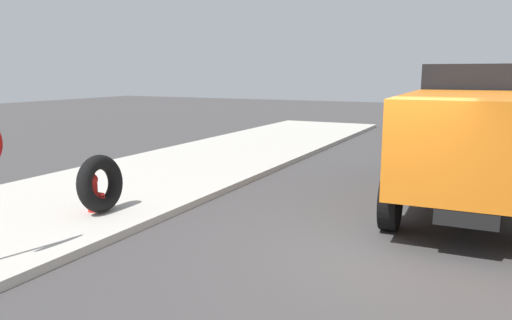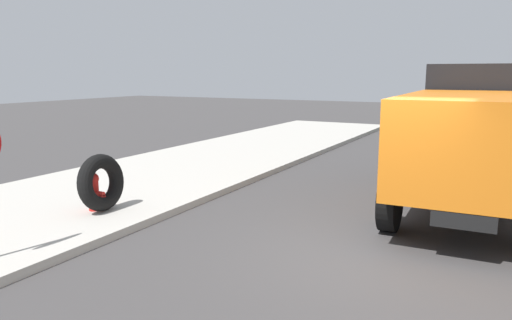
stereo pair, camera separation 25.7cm
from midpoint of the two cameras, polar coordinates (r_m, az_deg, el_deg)
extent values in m
plane|color=#423F3F|center=(7.81, 12.90, -10.89)|extent=(80.00, 80.00, 0.00)
cube|color=#BCB7AD|center=(11.14, -21.70, -4.57)|extent=(36.00, 5.00, 0.15)
cylinder|color=red|center=(9.83, -19.50, -4.17)|extent=(0.20, 0.20, 0.57)
sphere|color=red|center=(9.75, -19.62, -2.21)|extent=(0.23, 0.23, 0.23)
cylinder|color=red|center=(9.68, -18.76, -3.92)|extent=(0.09, 0.16, 0.09)
cylinder|color=red|center=(9.94, -20.26, -3.65)|extent=(0.09, 0.16, 0.09)
cylinder|color=red|center=(9.70, -18.74, -4.31)|extent=(0.11, 0.16, 0.11)
torus|color=black|center=(9.67, -18.69, -2.66)|extent=(1.12, 0.42, 1.13)
cube|color=orange|center=(9.82, 23.63, 2.46)|extent=(4.88, 2.65, 1.60)
cube|color=black|center=(13.38, 24.09, 5.58)|extent=(2.08, 2.56, 2.20)
cube|color=black|center=(11.05, 23.42, -1.63)|extent=(7.02, 1.12, 0.24)
cylinder|color=black|center=(13.41, 18.32, 0.13)|extent=(1.11, 0.33, 1.10)
cylinder|color=black|center=(8.94, 14.92, -4.57)|extent=(1.11, 0.33, 1.10)
cube|color=#237033|center=(25.49, 25.86, 6.57)|extent=(4.82, 2.55, 1.60)
cube|color=black|center=(21.88, 25.86, 6.92)|extent=(2.02, 2.52, 2.20)
cube|color=black|center=(24.45, 25.68, 4.28)|extent=(7.01, 0.97, 0.24)
cylinder|color=black|center=(22.21, 22.37, 3.71)|extent=(1.10, 0.31, 1.10)
cylinder|color=black|center=(26.79, 23.03, 4.65)|extent=(1.10, 0.31, 1.10)
camera|label=1|loc=(0.13, -90.78, -0.14)|focal=33.76mm
camera|label=2|loc=(0.13, 89.22, 0.14)|focal=33.76mm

